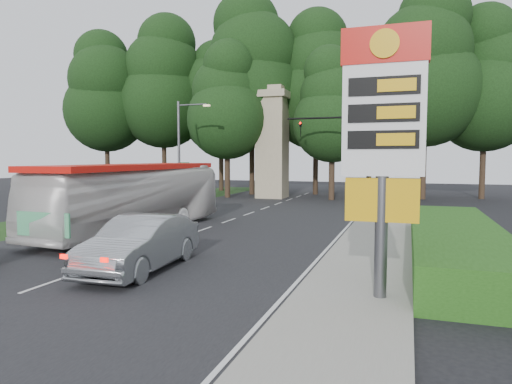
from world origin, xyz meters
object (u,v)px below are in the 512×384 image
(gas_station_pylon, at_px, (383,126))
(transit_bus, at_px, (134,198))
(sedan_silver, at_px, (141,243))
(traffic_signal_mast, at_px, (350,144))
(streetlight_signs, at_px, (181,148))
(monument, at_px, (272,142))

(gas_station_pylon, bearing_deg, transit_bus, 148.74)
(sedan_silver, bearing_deg, traffic_signal_mast, 75.70)
(transit_bus, bearing_deg, gas_station_pylon, -27.30)
(streetlight_signs, height_order, monument, monument)
(traffic_signal_mast, relative_size, streetlight_signs, 0.90)
(transit_bus, bearing_deg, traffic_signal_mast, 63.57)
(gas_station_pylon, height_order, transit_bus, gas_station_pylon)
(traffic_signal_mast, bearing_deg, transit_bus, -120.39)
(streetlight_signs, xyz_separation_m, monument, (4.99, 7.99, 0.67))
(transit_bus, height_order, sedan_silver, transit_bus)
(streetlight_signs, distance_m, transit_bus, 13.59)
(streetlight_signs, distance_m, monument, 9.44)
(traffic_signal_mast, bearing_deg, sedan_silver, -100.84)
(gas_station_pylon, distance_m, streetlight_signs, 25.74)
(gas_station_pylon, xyz_separation_m, sedan_silver, (-7.57, 0.85, -3.56))
(gas_station_pylon, bearing_deg, streetlight_signs, 128.96)
(streetlight_signs, bearing_deg, monument, 58.03)
(gas_station_pylon, relative_size, transit_bus, 0.57)
(transit_bus, xyz_separation_m, sedan_silver, (4.54, -6.50, -0.79))
(monument, height_order, transit_bus, monument)
(gas_station_pylon, bearing_deg, monument, 111.80)
(traffic_signal_mast, relative_size, transit_bus, 0.60)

